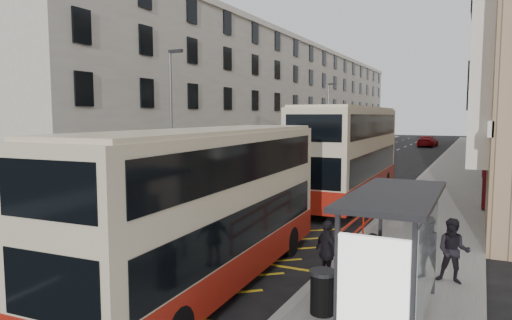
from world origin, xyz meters
The scene contains 21 objects.
ground centered at (0.00, 0.00, 0.00)m, with size 200.00×200.00×0.00m, color black.
pavement_right centered at (8.00, 30.00, 0.07)m, with size 4.00×120.00×0.15m, color slate.
pavement_left centered at (-7.50, 30.00, 0.07)m, with size 3.00×120.00×0.15m, color slate.
kerb_right centered at (6.00, 30.00, 0.07)m, with size 0.25×120.00×0.15m, color gray.
kerb_left centered at (-6.00, 30.00, 0.07)m, with size 0.25×120.00×0.15m, color gray.
road_markings centered at (0.00, 45.00, 0.01)m, with size 10.00×110.00×0.01m, color silver, non-canonical shape.
terrace_left centered at (-13.43, 45.50, 6.52)m, with size 9.18×79.00×13.25m.
bus_shelter centered at (8.34, -0.39, 2.14)m, with size 1.65×4.25×2.70m.
guard_railing centered at (6.25, 5.75, 0.86)m, with size 0.06×6.56×1.01m.
street_lamp_near centered at (-6.35, 12.00, 4.64)m, with size 0.93×0.18×8.00m.
street_lamp_far centered at (-6.35, 42.00, 4.64)m, with size 0.93×0.18×8.00m.
double_decker_front centered at (3.59, 0.28, 2.08)m, with size 2.93×10.34×4.08m.
double_decker_rear centered at (3.56, 13.94, 2.47)m, with size 3.03×12.23×4.86m.
litter_bin centered at (6.80, -0.36, 0.64)m, with size 0.58×0.58×0.96m.
pedestrian_near centered at (7.58, 0.86, 0.95)m, with size 0.58×0.38×1.59m, color black.
pedestrian_mid centered at (9.21, 2.87, 0.98)m, with size 0.81×0.63×1.67m, color black.
pedestrian_far centered at (6.35, 1.42, 0.96)m, with size 0.96×0.40×1.63m, color black.
white_van centered at (-5.02, 42.59, 0.68)m, with size 2.25×4.89×1.36m, color silver.
car_silver centered at (-5.20, 50.10, 0.69)m, with size 1.62×4.03×1.37m, color #AFB1B6.
car_dark centered at (-5.20, 70.03, 0.67)m, with size 1.41×4.04×1.33m, color black.
car_red centered at (2.85, 59.35, 0.78)m, with size 2.19×5.39×1.56m, color maroon.
Camera 1 is at (9.74, -9.49, 4.41)m, focal length 32.00 mm.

